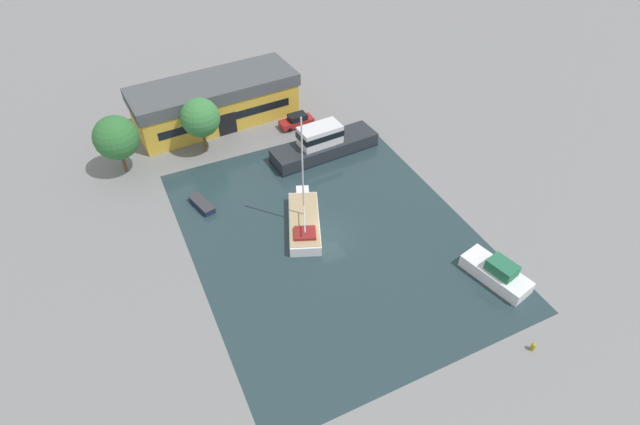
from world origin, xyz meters
TOP-DOWN VIEW (x-y plane):
  - ground_plane at (0.00, 0.00)m, footprint 440.00×440.00m
  - water_canal at (0.00, 0.00)m, footprint 27.22×34.43m
  - warehouse_building at (-3.90, 26.09)m, footprint 21.73×9.15m
  - quay_tree_near_building at (-7.33, 19.89)m, footprint 4.64×4.64m
  - quay_tree_by_water at (-16.91, 19.93)m, footprint 4.99×4.99m
  - parked_car at (5.05, 20.32)m, footprint 4.52×2.02m
  - sailboat_moored at (-1.87, 2.44)m, footprint 6.00×9.78m
  - motor_cruiser at (5.48, 13.20)m, footprint 13.62×4.75m
  - small_dinghy at (-10.58, 9.87)m, footprint 2.19×3.88m
  - cabin_boat at (11.14, -11.74)m, footprint 3.99×6.85m
  - mooring_bollard at (8.91, -18.96)m, footprint 0.39×0.39m

SIDE VIEW (x-z plane):
  - ground_plane at x=0.00m, z-range 0.00..0.00m
  - water_canal at x=0.00m, z-range 0.00..0.01m
  - small_dinghy at x=-10.58m, z-range 0.01..0.71m
  - mooring_bollard at x=8.91m, z-range 0.02..0.83m
  - sailboat_moored at x=-1.87m, z-range -5.62..7.00m
  - parked_car at x=5.05m, z-range -0.01..1.70m
  - cabin_boat at x=11.14m, z-range -0.31..2.08m
  - motor_cruiser at x=5.48m, z-range -0.55..3.42m
  - warehouse_building at x=-3.90m, z-range 0.03..5.81m
  - quay_tree_by_water at x=-16.91m, z-range 1.06..8.20m
  - quay_tree_near_building at x=-7.33m, z-range 1.21..8.29m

